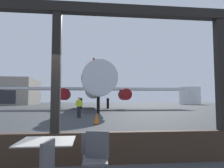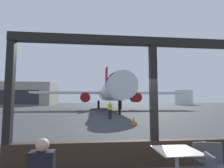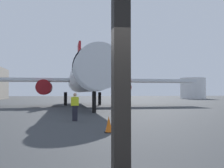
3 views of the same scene
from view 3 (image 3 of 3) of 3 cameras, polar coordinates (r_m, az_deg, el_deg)
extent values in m
plane|color=#383A3D|center=(43.05, -9.62, -4.29)|extent=(220.00, 220.00, 0.00)
cube|color=black|center=(3.09, 1.96, -1.37)|extent=(0.20, 0.20, 3.53)
cylinder|color=silver|center=(34.72, -6.24, 1.36)|extent=(3.81, 26.06, 3.81)
cone|color=silver|center=(20.50, -3.26, 3.69)|extent=(3.62, 2.60, 3.62)
cylinder|color=black|center=(22.39, -3.87, 3.60)|extent=(3.88, 0.90, 3.88)
cube|color=silver|center=(36.04, -19.75, 0.87)|extent=(14.84, 4.20, 0.36)
cube|color=silver|center=(37.22, 6.61, 0.67)|extent=(14.84, 4.20, 0.36)
cylinder|color=maroon|center=(34.23, -14.74, -0.72)|extent=(1.90, 3.20, 1.90)
cylinder|color=maroon|center=(34.99, 2.17, -0.81)|extent=(1.90, 3.20, 1.90)
cube|color=maroon|center=(46.61, -7.27, 5.82)|extent=(0.36, 4.40, 5.20)
cylinder|color=black|center=(22.60, -3.98, -4.04)|extent=(0.36, 0.36, 1.87)
cylinder|color=black|center=(36.54, -10.24, -3.24)|extent=(0.44, 0.44, 1.87)
cylinder|color=black|center=(36.87, -2.75, -3.26)|extent=(0.44, 0.44, 1.87)
cube|color=black|center=(16.25, -8.22, -6.43)|extent=(0.32, 0.20, 0.95)
cube|color=yellow|center=(16.21, -8.21, -3.79)|extent=(0.40, 0.22, 0.55)
sphere|color=tan|center=(16.20, -8.20, -2.35)|extent=(0.22, 0.22, 0.22)
cylinder|color=yellow|center=(16.35, -7.51, -3.86)|extent=(0.09, 0.09, 0.52)
cylinder|color=yellow|center=(16.08, -8.92, -3.89)|extent=(0.09, 0.09, 0.52)
cone|color=orange|center=(11.42, -0.72, -8.89)|extent=(0.32, 0.32, 0.73)
cube|color=black|center=(11.47, -0.72, -10.62)|extent=(0.36, 0.36, 0.03)
cylinder|color=white|center=(84.05, 17.45, -0.91)|extent=(7.70, 7.70, 6.44)
camera|label=1|loc=(2.46, 134.61, -5.12)|focal=34.20mm
camera|label=2|loc=(2.45, -162.69, 5.10)|focal=28.82mm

